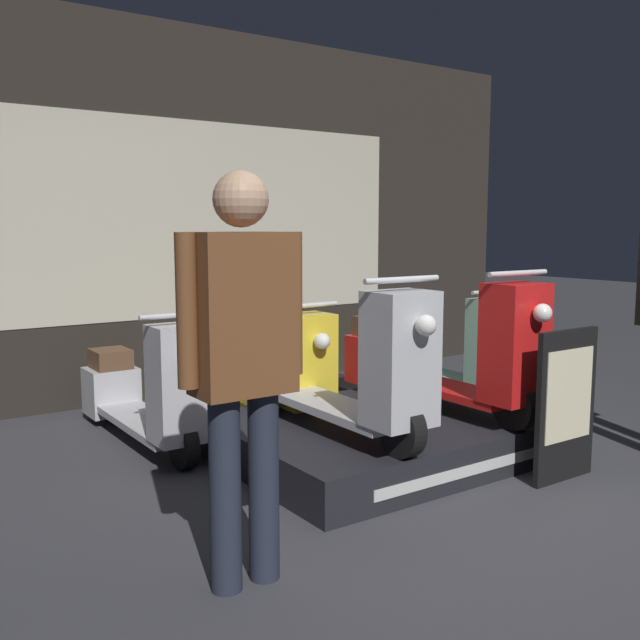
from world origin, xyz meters
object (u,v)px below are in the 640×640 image
scooter_display_left (336,372)px  scooter_display_right (446,356)px  price_sign_board (566,405)px  person_left_browsing (243,349)px  scooter_backrow_3 (442,352)px  scooter_backrow_1 (264,376)px  scooter_backrow_2 (360,363)px  scooter_backrow_0 (146,392)px

scooter_display_left → scooter_display_right: (0.91, 0.00, 0.00)m
price_sign_board → person_left_browsing: bearing=-179.5°
scooter_backrow_3 → scooter_backrow_1: bearing=180.0°
scooter_backrow_3 → person_left_browsing: (-3.16, -2.09, 0.63)m
scooter_backrow_1 → scooter_backrow_2: bearing=0.0°
scooter_display_right → scooter_display_left: bearing=180.0°
scooter_display_left → scooter_backrow_0: (-0.74, 1.19, -0.26)m
scooter_backrow_0 → price_sign_board: scooter_backrow_0 is taller
scooter_backrow_1 → scooter_display_left: bearing=-98.9°
scooter_backrow_0 → scooter_backrow_3: bearing=0.0°
scooter_display_right → scooter_backrow_0: size_ratio=1.00×
scooter_backrow_0 → person_left_browsing: (-0.38, -2.09, 0.63)m
scooter_backrow_2 → person_left_browsing: size_ratio=1.02×
scooter_backrow_0 → scooter_backrow_2: size_ratio=1.00×
scooter_display_right → person_left_browsing: 2.25m
scooter_display_left → person_left_browsing: person_left_browsing is taller
scooter_display_left → scooter_backrow_0: size_ratio=1.00×
scooter_display_left → scooter_display_right: same height
scooter_backrow_2 → scooter_backrow_3: (0.93, 0.00, 0.00)m
scooter_backrow_0 → scooter_display_right: bearing=-35.6°
scooter_display_left → scooter_backrow_2: scooter_display_left is taller
scooter_display_left → scooter_display_right: 0.91m
scooter_display_right → person_left_browsing: (-2.03, -0.90, 0.38)m
scooter_backrow_2 → person_left_browsing: bearing=-136.9°
scooter_display_left → scooter_backrow_1: 1.23m
scooter_backrow_2 → price_sign_board: 2.07m
scooter_display_left → scooter_backrow_2: bearing=46.8°
scooter_backrow_1 → scooter_backrow_3: size_ratio=1.00×
scooter_backrow_0 → scooter_backrow_1: size_ratio=1.00×
price_sign_board → scooter_display_right: bearing=97.1°
scooter_backrow_1 → scooter_backrow_2: 0.93m
scooter_display_right → scooter_backrow_1: (-0.73, 1.19, -0.26)m
scooter_backrow_0 → scooter_backrow_2: bearing=0.0°
price_sign_board → scooter_backrow_0: bearing=130.4°
scooter_backrow_0 → person_left_browsing: size_ratio=1.02×
scooter_backrow_3 → scooter_display_left: bearing=-149.8°
scooter_backrow_3 → price_sign_board: (-1.02, -2.07, 0.09)m
scooter_display_left → scooter_backrow_1: size_ratio=1.00×
person_left_browsing → scooter_display_left: bearing=38.9°
scooter_backrow_3 → scooter_backrow_2: bearing=180.0°
scooter_backrow_2 → scooter_display_right: bearing=-99.6°
scooter_display_right → scooter_backrow_3: size_ratio=1.00×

